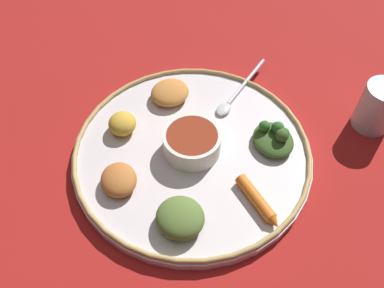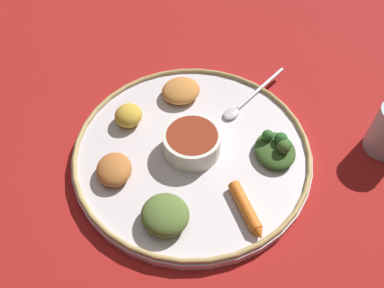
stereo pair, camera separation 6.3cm
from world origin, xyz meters
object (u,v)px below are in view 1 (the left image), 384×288
at_px(drinking_glass, 377,109).
at_px(spoon, 235,95).
at_px(greens_pile, 274,137).
at_px(carrot_near_spoon, 258,201).
at_px(center_bowl, 192,142).

bearing_deg(drinking_glass, spoon, -107.34).
bearing_deg(spoon, drinking_glass, 72.66).
bearing_deg(greens_pile, carrot_near_spoon, -23.32).
height_order(center_bowl, carrot_near_spoon, center_bowl).
distance_m(center_bowl, greens_pile, 0.14).
bearing_deg(center_bowl, greens_pile, 90.85).
bearing_deg(spoon, carrot_near_spoon, -0.65).
height_order(spoon, carrot_near_spoon, carrot_near_spoon).
xyz_separation_m(greens_pile, carrot_near_spoon, (0.11, -0.05, -0.01)).
distance_m(center_bowl, spoon, 0.15).
bearing_deg(spoon, center_bowl, -37.98).
height_order(spoon, greens_pile, greens_pile).
relative_size(center_bowl, greens_pile, 1.07).
bearing_deg(spoon, greens_pile, 21.95).
bearing_deg(center_bowl, spoon, 142.02).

